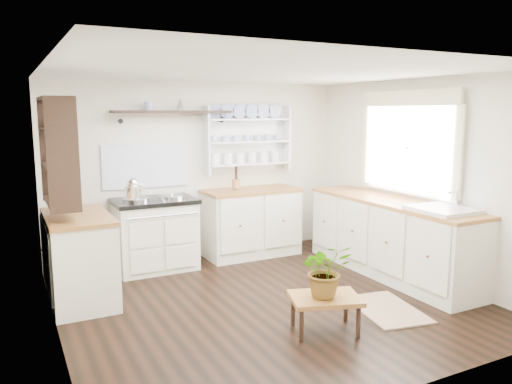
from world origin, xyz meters
TOP-DOWN VIEW (x-y plane):
  - floor at (0.00, 0.00)m, footprint 4.00×3.80m
  - wall_back at (0.00, 1.90)m, footprint 4.00×0.02m
  - wall_right at (2.00, 0.00)m, footprint 0.02×3.80m
  - wall_left at (-2.00, 0.00)m, footprint 0.02×3.80m
  - ceiling at (0.00, 0.00)m, footprint 4.00×3.80m
  - window at (1.95, 0.15)m, footprint 0.08×1.55m
  - aga_cooker at (-0.72, 1.57)m, footprint 0.98×0.68m
  - back_cabinets at (0.60, 1.60)m, footprint 1.27×0.63m
  - right_cabinets at (1.70, 0.10)m, footprint 0.62×2.43m
  - belfast_sink at (1.70, -0.65)m, footprint 0.55×0.60m
  - left_cabinets at (-1.70, 0.90)m, footprint 0.62×1.13m
  - plate_rack at (0.65, 1.86)m, footprint 1.20×0.22m
  - high_shelf at (-0.40, 1.78)m, footprint 1.50×0.29m
  - left_shelving at (-1.84, 0.90)m, footprint 0.28×0.80m
  - kettle at (-1.00, 1.45)m, footprint 0.19×0.19m
  - utensil_crock at (0.42, 1.68)m, footprint 0.11×0.11m
  - center_table at (0.10, -0.86)m, footprint 0.70×0.60m
  - potted_plant at (0.10, -0.86)m, footprint 0.52×0.48m
  - floor_rug at (0.92, -0.73)m, footprint 0.69×0.93m

SIDE VIEW (x-z plane):
  - floor at x=0.00m, z-range -0.01..0.01m
  - floor_rug at x=0.92m, z-range 0.00..0.02m
  - center_table at x=0.10m, z-range 0.12..0.44m
  - aga_cooker at x=-0.72m, z-range -0.01..0.90m
  - right_cabinets at x=1.70m, z-range 0.01..0.91m
  - left_cabinets at x=-1.70m, z-range 0.01..0.91m
  - back_cabinets at x=0.60m, z-range 0.01..0.91m
  - potted_plant at x=0.10m, z-range 0.33..0.81m
  - belfast_sink at x=1.70m, z-range 0.58..1.03m
  - utensil_crock at x=0.42m, z-range 0.91..1.03m
  - kettle at x=-1.00m, z-range 0.93..1.16m
  - wall_back at x=0.00m, z-range 0.00..2.30m
  - wall_right at x=2.00m, z-range 0.00..2.30m
  - wall_left at x=-2.00m, z-range 0.00..2.30m
  - left_shelving at x=-1.84m, z-range 1.02..2.08m
  - plate_rack at x=0.65m, z-range 1.11..2.01m
  - window at x=1.95m, z-range 0.95..2.17m
  - high_shelf at x=-0.40m, z-range 1.83..1.99m
  - ceiling at x=0.00m, z-range 2.29..2.30m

